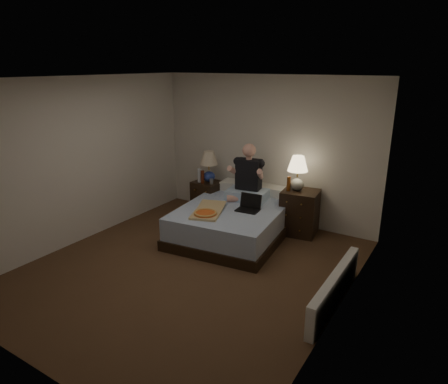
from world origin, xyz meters
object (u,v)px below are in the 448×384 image
Objects in this scene: nightstand_right at (300,212)px; beer_bottle_left at (203,177)px; pizza_box at (205,214)px; beer_bottle_right at (289,184)px; person at (248,172)px; radiator at (335,289)px; nightstand_left at (208,198)px; water_bottle at (199,175)px; bed at (235,220)px; soda_can at (211,181)px; laptop at (248,203)px; lamp_right at (297,173)px; lamp_left at (209,167)px.

nightstand_right is 3.17× the size of beer_bottle_left.
beer_bottle_right is at bearing 35.38° from pizza_box.
radiator is at bearing -45.09° from person.
water_bottle is (-0.11, -0.09, 0.44)m from nightstand_left.
person is (0.02, 0.38, 0.72)m from bed.
laptop reaches higher than soda_can.
bed is 1.06m from nightstand_right.
lamp_right is at bearing 31.91° from bed.
pizza_box is 2.19m from radiator.
pizza_box is at bearing -133.24° from laptop.
water_bottle is 0.33× the size of pizza_box.
beer_bottle_left is 0.30× the size of pizza_box.
lamp_left reaches higher than laptop.
soda_can is 0.29× the size of laptop.
soda_can reaches higher than nightstand_left.
beer_bottle_right reaches higher than water_bottle.
beer_bottle_right is at bearing 3.05° from water_bottle.
beer_bottle_left reaches higher than nightstand_right.
lamp_left is (-1.72, -0.07, 0.55)m from nightstand_right.
lamp_right is 0.22m from beer_bottle_right.
lamp_right reaches higher than radiator.
lamp_right reaches higher than water_bottle.
lamp_left is 2.43× the size of beer_bottle_right.
nightstand_left is 1.36m from laptop.
soda_can is (-0.74, 0.44, 0.43)m from bed.
pizza_box is at bearing -60.36° from soda_can.
beer_bottle_left is at bearing -98.35° from nightstand_left.
nightstand_right is 1.06m from person.
beer_bottle_right reaches higher than nightstand_left.
nightstand_right is at bearing 46.48° from laptop.
lamp_right is (-0.08, 0.00, 0.64)m from nightstand_right.
beer_bottle_right is 2.16m from radiator.
person is at bearing -10.63° from lamp_left.
nightstand_right reaches higher than pizza_box.
nightstand_left reaches higher than pizza_box.
water_bottle is at bearing 109.55° from pizza_box.
lamp_left is at bearing -177.40° from lamp_right.
soda_can is at bearing -176.67° from beer_bottle_right.
beer_bottle_left is (-0.05, -0.14, -0.17)m from lamp_left.
radiator is (2.89, -1.49, -0.55)m from beer_bottle_left.
beer_bottle_right is 0.14× the size of radiator.
bed is at bearing -151.67° from nightstand_right.
laptop is (1.03, -0.54, -0.06)m from soda_can.
water_bottle is 0.27× the size of person.
beer_bottle_left is at bearing 151.96° from laptop.
laptop is at bearing -122.44° from beer_bottle_right.
lamp_right is 0.80m from person.
beer_bottle_right is 0.25× the size of person.
nightstand_right is at bearing -0.65° from lamp_right.
nightstand_left is 3.28m from radiator.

